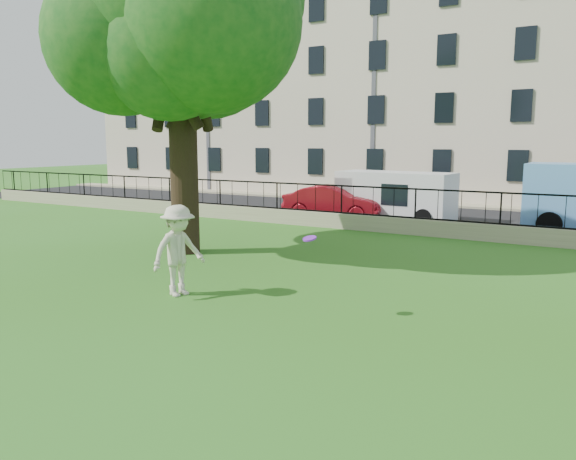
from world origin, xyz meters
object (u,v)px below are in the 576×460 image
Objects in this scene: tree at (178,13)px; red_sedan at (334,202)px; man at (178,251)px; frisbee at (310,238)px; white_van at (395,196)px.

tree is 2.40× the size of red_sedan.
tree is at bearing 168.21° from red_sedan.
man is (3.26, -3.95, -6.16)m from tree.
tree is 39.66× the size of frisbee.
red_sedan is (0.75, 9.23, -6.46)m from tree.
frisbee is at bearing -163.30° from red_sedan.
tree reaches higher than man.
white_van is (-0.01, 14.18, 0.03)m from man.
frisbee is 0.06× the size of red_sedan.
man is at bearing -85.37° from white_van.
man is 14.18m from white_van.
tree reaches higher than frisbee.
tree is at bearing 149.30° from frisbee.
frisbee is at bearing -72.26° from white_van.
man is at bearing -176.37° from red_sedan.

